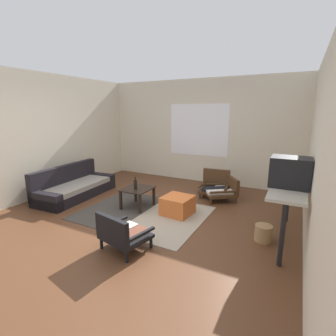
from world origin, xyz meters
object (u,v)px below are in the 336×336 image
(ottoman_orange, at_px, (177,205))
(glass_bottle, at_px, (135,184))
(armchair_by_window, at_px, (215,185))
(console_shelf, at_px, (288,190))
(wicker_basket, at_px, (263,233))
(armchair_corner, at_px, (223,190))
(crt_television, at_px, (290,172))
(armchair_striped_foreground, at_px, (122,233))
(clay_vase, at_px, (291,171))
(couch, at_px, (74,187))
(coffee_table, at_px, (137,192))

(ottoman_orange, height_order, glass_bottle, glass_bottle)
(glass_bottle, bearing_deg, armchair_by_window, 51.75)
(console_shelf, height_order, wicker_basket, console_shelf)
(armchair_corner, xyz_separation_m, console_shelf, (1.30, -1.29, 0.55))
(armchair_corner, distance_m, wicker_basket, 1.80)
(armchair_by_window, bearing_deg, ottoman_orange, -102.74)
(crt_television, bearing_deg, wicker_basket, -168.05)
(console_shelf, xyz_separation_m, crt_television, (-0.00, -0.13, 0.30))
(armchair_striped_foreground, height_order, glass_bottle, glass_bottle)
(ottoman_orange, xyz_separation_m, wicker_basket, (1.55, -0.30, -0.05))
(armchair_by_window, xyz_separation_m, armchair_corner, (0.22, -0.15, -0.03))
(clay_vase, bearing_deg, console_shelf, -90.00)
(glass_bottle, bearing_deg, armchair_corner, 43.73)
(armchair_corner, bearing_deg, ottoman_orange, -113.79)
(armchair_striped_foreground, relative_size, ottoman_orange, 1.37)
(crt_television, distance_m, wicker_basket, 0.99)
(console_shelf, bearing_deg, crt_television, -91.38)
(couch, relative_size, console_shelf, 1.19)
(armchair_striped_foreground, xyz_separation_m, crt_television, (1.95, 1.24, 0.81))
(clay_vase, bearing_deg, crt_television, -90.39)
(glass_bottle, bearing_deg, ottoman_orange, 8.66)
(couch, xyz_separation_m, console_shelf, (4.32, 0.05, 0.57))
(couch, xyz_separation_m, armchair_corner, (3.02, 1.34, 0.01))
(wicker_basket, bearing_deg, coffee_table, 174.37)
(couch, xyz_separation_m, armchair_by_window, (2.80, 1.48, 0.04))
(crt_television, bearing_deg, glass_bottle, 177.58)
(armchair_striped_foreground, height_order, armchair_corner, armchair_striped_foreground)
(armchair_by_window, xyz_separation_m, armchair_striped_foreground, (-0.44, -2.80, 0.01))
(glass_bottle, distance_m, wicker_basket, 2.43)
(coffee_table, height_order, ottoman_orange, coffee_table)
(console_shelf, bearing_deg, armchair_corner, 135.27)
(armchair_striped_foreground, xyz_separation_m, console_shelf, (1.95, 1.37, 0.51))
(armchair_corner, relative_size, crt_television, 1.70)
(wicker_basket, bearing_deg, armchair_striped_foreground, -145.06)
(clay_vase, xyz_separation_m, wicker_basket, (-0.26, -0.52, -0.87))
(couch, bearing_deg, crt_television, -1.07)
(armchair_striped_foreground, bearing_deg, wicker_basket, 34.94)
(armchair_corner, distance_m, ottoman_orange, 1.29)
(wicker_basket, bearing_deg, ottoman_orange, 169.19)
(coffee_table, xyz_separation_m, wicker_basket, (2.40, -0.24, -0.20))
(glass_bottle, bearing_deg, console_shelf, 0.41)
(couch, height_order, coffee_table, couch)
(coffee_table, distance_m, clay_vase, 2.76)
(ottoman_orange, bearing_deg, glass_bottle, -171.34)
(armchair_by_window, bearing_deg, crt_television, -45.94)
(ottoman_orange, height_order, wicker_basket, ottoman_orange)
(couch, xyz_separation_m, coffee_table, (1.65, 0.10, 0.11))
(couch, relative_size, clay_vase, 5.90)
(coffee_table, height_order, armchair_corner, armchair_corner)
(couch, xyz_separation_m, clay_vase, (4.32, 0.38, 0.78))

